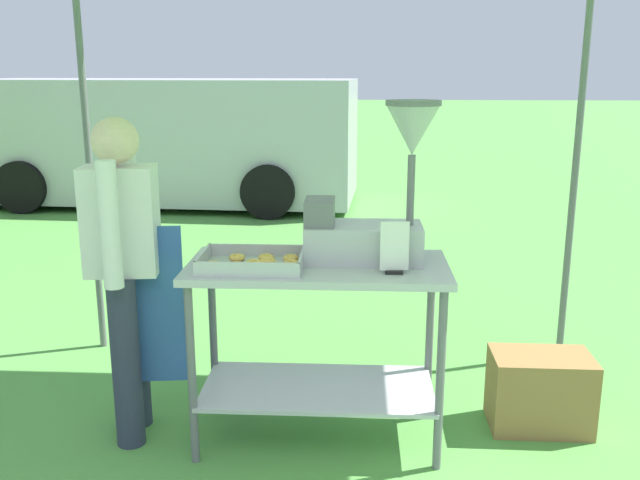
{
  "coord_description": "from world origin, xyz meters",
  "views": [
    {
      "loc": [
        0.36,
        -1.81,
        1.82
      ],
      "look_at": [
        0.18,
        1.55,
        0.99
      ],
      "focal_mm": 38.71,
      "sensor_mm": 36.0,
      "label": 1
    }
  ],
  "objects_px": {
    "donut_cart": "(318,314)",
    "supply_crate": "(540,391)",
    "vendor": "(125,264)",
    "van_silver": "(166,139)",
    "menu_sign": "(394,252)",
    "donut_fryer": "(375,204)",
    "donut_tray": "(254,263)"
  },
  "relations": [
    {
      "from": "donut_tray",
      "to": "van_silver",
      "type": "xyz_separation_m",
      "value": [
        -2.17,
        6.39,
        -0.06
      ]
    },
    {
      "from": "van_silver",
      "to": "menu_sign",
      "type": "bearing_deg",
      "value": -66.36
    },
    {
      "from": "donut_cart",
      "to": "supply_crate",
      "type": "relative_size",
      "value": 2.43
    },
    {
      "from": "vendor",
      "to": "supply_crate",
      "type": "relative_size",
      "value": 3.15
    },
    {
      "from": "donut_cart",
      "to": "donut_fryer",
      "type": "distance_m",
      "value": 0.6
    },
    {
      "from": "donut_tray",
      "to": "supply_crate",
      "type": "xyz_separation_m",
      "value": [
        1.44,
        0.27,
        -0.74
      ]
    },
    {
      "from": "vendor",
      "to": "van_silver",
      "type": "relative_size",
      "value": 0.3
    },
    {
      "from": "vendor",
      "to": "supply_crate",
      "type": "height_order",
      "value": "vendor"
    },
    {
      "from": "donut_fryer",
      "to": "menu_sign",
      "type": "relative_size",
      "value": 3.17
    },
    {
      "from": "donut_tray",
      "to": "supply_crate",
      "type": "distance_m",
      "value": 1.64
    },
    {
      "from": "menu_sign",
      "to": "vendor",
      "type": "bearing_deg",
      "value": 173.75
    },
    {
      "from": "donut_fryer",
      "to": "van_silver",
      "type": "height_order",
      "value": "van_silver"
    },
    {
      "from": "donut_tray",
      "to": "supply_crate",
      "type": "relative_size",
      "value": 0.93
    },
    {
      "from": "menu_sign",
      "to": "vendor",
      "type": "height_order",
      "value": "vendor"
    },
    {
      "from": "donut_fryer",
      "to": "vendor",
      "type": "xyz_separation_m",
      "value": [
        -1.21,
        -0.07,
        -0.3
      ]
    },
    {
      "from": "donut_fryer",
      "to": "van_silver",
      "type": "distance_m",
      "value": 6.82
    },
    {
      "from": "menu_sign",
      "to": "vendor",
      "type": "xyz_separation_m",
      "value": [
        -1.29,
        0.14,
        -0.12
      ]
    },
    {
      "from": "menu_sign",
      "to": "van_silver",
      "type": "distance_m",
      "value": 7.04
    },
    {
      "from": "donut_cart",
      "to": "supply_crate",
      "type": "bearing_deg",
      "value": 9.03
    },
    {
      "from": "supply_crate",
      "to": "donut_fryer",
      "type": "bearing_deg",
      "value": -172.61
    },
    {
      "from": "donut_tray",
      "to": "donut_fryer",
      "type": "bearing_deg",
      "value": 15.26
    },
    {
      "from": "donut_cart",
      "to": "van_silver",
      "type": "bearing_deg",
      "value": 111.37
    },
    {
      "from": "donut_cart",
      "to": "van_silver",
      "type": "height_order",
      "value": "van_silver"
    },
    {
      "from": "donut_tray",
      "to": "menu_sign",
      "type": "height_order",
      "value": "menu_sign"
    },
    {
      "from": "supply_crate",
      "to": "van_silver",
      "type": "height_order",
      "value": "van_silver"
    },
    {
      "from": "donut_tray",
      "to": "menu_sign",
      "type": "relative_size",
      "value": 1.97
    },
    {
      "from": "vendor",
      "to": "van_silver",
      "type": "xyz_separation_m",
      "value": [
        -1.53,
        6.3,
        -0.03
      ]
    },
    {
      "from": "donut_tray",
      "to": "vendor",
      "type": "bearing_deg",
      "value": 172.42
    },
    {
      "from": "supply_crate",
      "to": "van_silver",
      "type": "xyz_separation_m",
      "value": [
        -3.61,
        6.12,
        0.68
      ]
    },
    {
      "from": "menu_sign",
      "to": "van_silver",
      "type": "relative_size",
      "value": 0.05
    },
    {
      "from": "donut_tray",
      "to": "van_silver",
      "type": "relative_size",
      "value": 0.09
    },
    {
      "from": "vendor",
      "to": "donut_cart",
      "type": "bearing_deg",
      "value": -0.03
    }
  ]
}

